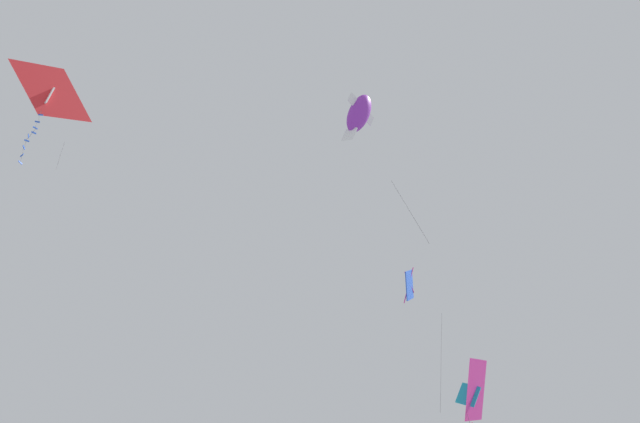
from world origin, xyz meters
name	(u,v)px	position (x,y,z in m)	size (l,w,h in m)	color
kite_delta_far_centre	(50,93)	(-8.39, 5.36, 24.32)	(3.02, 2.31, 5.53)	red
kite_diamond_upper_right	(410,286)	(6.87, -6.08, 25.72)	(2.80, 1.74, 9.39)	blue
kite_delta_mid_left	(475,392)	(-5.27, -8.20, 11.72)	(4.69, 2.97, 8.03)	#DB2D93
kite_fish_near_right	(359,114)	(-4.46, -5.52, 25.17)	(3.85, 2.90, 9.32)	purple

